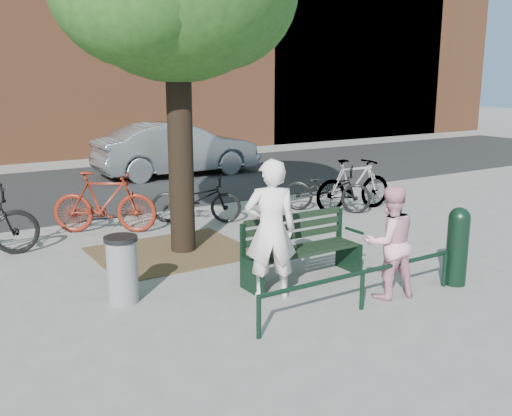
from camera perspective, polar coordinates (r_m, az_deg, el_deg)
ground at (r=8.09m, az=4.68°, el=-7.26°), size 90.00×90.00×0.00m
dirt_pit at (r=9.42m, az=-8.37°, el=-4.37°), size 2.40×2.00×0.02m
road at (r=15.51m, az=-14.54°, el=2.15°), size 40.00×7.00×0.01m
park_bench at (r=8.00m, az=4.40°, el=-3.88°), size 1.74×0.54×0.97m
guard_railing at (r=7.10m, az=10.61°, el=-6.92°), size 3.06×0.06×0.51m
person_left at (r=7.23m, az=1.49°, el=-2.16°), size 0.78×0.67×1.81m
person_right at (r=7.48m, az=13.19°, el=-3.32°), size 0.82×0.70×1.47m
bollard at (r=8.23m, az=19.50°, el=-3.37°), size 0.29×0.29×1.08m
litter_bin at (r=7.39m, az=-13.24°, el=-5.97°), size 0.42×0.42×0.86m
bicycle_b at (r=10.74m, az=-14.92°, el=0.54°), size 1.89×1.46×1.14m
bicycle_c at (r=11.21m, az=-6.02°, el=0.88°), size 1.82×1.49×0.93m
bicycle_d at (r=12.33m, az=9.73°, el=2.31°), size 1.91×0.71×1.12m
bicycle_e at (r=12.15m, az=7.11°, el=1.89°), size 1.75×1.79×0.98m
parked_car at (r=16.71m, az=-7.89°, el=5.85°), size 4.73×1.74×1.55m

